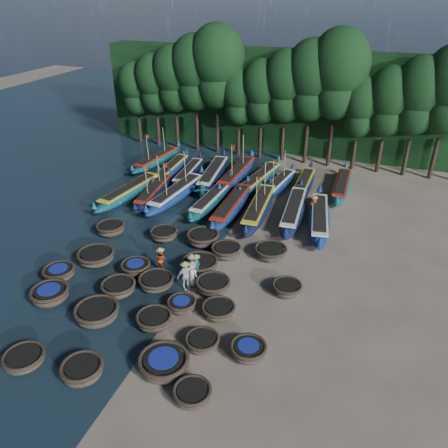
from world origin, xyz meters
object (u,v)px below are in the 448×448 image
(coracle_9, at_px, (248,350))
(long_boat_15, at_px, (278,185))
(coracle_5, at_px, (50,294))
(fisherman_0, at_px, (192,273))
(fisherman_3, at_px, (192,266))
(long_boat_11, at_px, (188,173))
(coracle_11, at_px, (118,287))
(coracle_19, at_px, (287,288))
(coracle_13, at_px, (182,304))
(long_boat_2, at_px, (154,192))
(fisherman_5, at_px, (202,192))
(long_boat_7, at_px, (294,211))
(fisherman_1, at_px, (196,265))
(coracle_1, at_px, (24,359))
(coracle_22, at_px, (203,238))
(long_boat_5, at_px, (232,206))
(coracle_15, at_px, (96,256))
(long_boat_16, at_px, (303,185))
(long_boat_6, at_px, (259,208))
(long_boat_10, at_px, (171,169))
(long_boat_14, at_px, (261,178))
(coracle_16, at_px, (136,267))
(coracle_20, at_px, (111,228))
(coracle_21, at_px, (164,234))
(long_boat_13, at_px, (237,174))
(coracle_6, at_px, (97,312))
(coracle_10, at_px, (59,272))
(coracle_24, at_px, (271,251))
(long_boat_8, at_px, (319,218))
(long_boat_12, at_px, (213,174))
(coracle_14, at_px, (218,310))
(coracle_7, at_px, (154,319))
(coracle_17, at_px, (200,264))
(long_boat_1, at_px, (130,191))
(long_boat_4, at_px, (212,199))
(fisherman_6, at_px, (314,205))
(coracle_8, at_px, (202,341))
(coracle_12, at_px, (156,281))
(fisherman_2, at_px, (161,258))
(long_boat_3, at_px, (177,193))
(fisherman_4, at_px, (185,275))
(long_boat_17, at_px, (341,186))
(coracle_23, at_px, (226,251))
(coracle_3, at_px, (164,363))
(long_boat_9, at_px, (157,159))

(coracle_9, xyz_separation_m, long_boat_15, (-3.29, 19.09, 0.10))
(coracle_5, xyz_separation_m, fisherman_0, (6.86, 4.06, 0.37))
(fisherman_3, bearing_deg, long_boat_15, -89.69)
(long_boat_11, bearing_deg, coracle_11, -84.09)
(coracle_11, xyz_separation_m, coracle_19, (9.03, 3.31, -0.05))
(coracle_13, bearing_deg, long_boat_2, 123.91)
(fisherman_5, bearing_deg, coracle_19, 109.25)
(long_boat_7, height_order, fisherman_1, fisherman_1)
(coracle_1, xyz_separation_m, long_boat_7, (8.65, 18.70, 0.22))
(coracle_22, xyz_separation_m, long_boat_5, (0.32, 5.02, 0.11))
(coracle_15, xyz_separation_m, long_boat_16, (10.24, 15.46, 0.08))
(long_boat_6, bearing_deg, long_boat_10, 149.19)
(coracle_22, height_order, long_boat_14, long_boat_14)
(long_boat_14, bearing_deg, coracle_1, -91.98)
(coracle_16, relative_size, coracle_20, 0.86)
(coracle_21, xyz_separation_m, long_boat_14, (3.70, 11.42, 0.16))
(long_boat_13, bearing_deg, coracle_6, -91.70)
(coracle_10, relative_size, coracle_24, 0.97)
(coracle_11, distance_m, long_boat_8, 15.30)
(long_boat_12, bearing_deg, fisherman_5, -86.91)
(long_boat_5, bearing_deg, long_boat_16, 53.55)
(coracle_14, relative_size, long_boat_13, 0.20)
(coracle_5, xyz_separation_m, coracle_7, (6.41, 0.18, -0.06))
(coracle_17, xyz_separation_m, long_boat_16, (3.71, 14.01, 0.09))
(coracle_5, bearing_deg, long_boat_15, 66.22)
(long_boat_7, xyz_separation_m, fisherman_5, (-7.56, 0.23, 0.28))
(coracle_24, xyz_separation_m, long_boat_1, (-13.20, 4.71, 0.17))
(long_boat_4, bearing_deg, fisherman_6, 11.00)
(coracle_8, bearing_deg, fisherman_3, 118.46)
(coracle_7, distance_m, coracle_22, 8.45)
(coracle_6, height_order, coracle_12, coracle_6)
(coracle_1, relative_size, long_boat_16, 0.28)
(coracle_5, bearing_deg, fisherman_2, 48.11)
(coracle_5, height_order, long_boat_7, long_boat_7)
(long_boat_3, bearing_deg, fisherman_4, -56.06)
(long_boat_1, xyz_separation_m, long_boat_17, (16.27, 7.23, -0.04))
(coracle_19, height_order, long_boat_17, long_boat_17)
(coracle_5, distance_m, coracle_21, 8.75)
(coracle_7, height_order, fisherman_0, fisherman_0)
(fisherman_2, relative_size, fisherman_5, 0.90)
(long_boat_7, xyz_separation_m, long_boat_12, (-8.33, 4.62, 0.01))
(coracle_23, height_order, fisherman_2, fisherman_2)
(coracle_3, xyz_separation_m, long_boat_9, (-12.46, 23.14, 0.08))
(fisherman_2, bearing_deg, long_boat_4, -71.70)
(coracle_9, xyz_separation_m, coracle_16, (-8.55, 4.26, -0.02))
(coracle_19, height_order, coracle_22, coracle_22)
(coracle_16, relative_size, long_boat_12, 0.23)
(long_boat_5, bearing_deg, coracle_21, -120.34)
(coracle_13, distance_m, long_boat_4, 12.81)
(long_boat_5, xyz_separation_m, fisherman_2, (-1.59, -8.72, 0.22))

